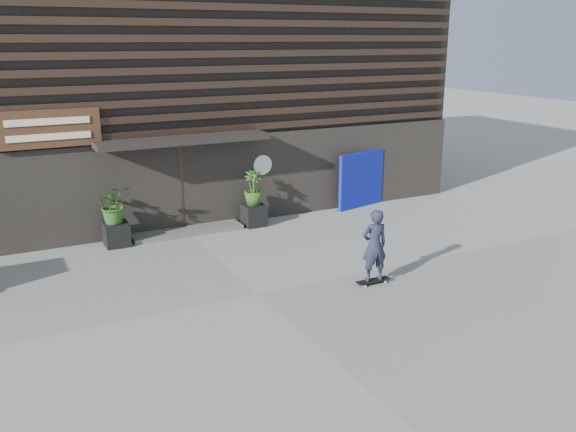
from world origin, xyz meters
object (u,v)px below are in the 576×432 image
planter_pot_right (254,215)px  skateboarder (374,246)px  blue_tarp (361,180)px  planter_pot_left (117,234)px

planter_pot_right → skateboarder: bearing=-84.1°
blue_tarp → planter_pot_right: bearing=171.2°
blue_tarp → skateboarder: size_ratio=1.10×
planter_pot_left → planter_pot_right: bearing=0.0°
planter_pot_left → planter_pot_right: 3.80m
planter_pot_left → blue_tarp: size_ratio=0.33×
blue_tarp → skateboarder: bearing=-134.5°
blue_tarp → skateboarder: blue_tarp is taller
planter_pot_right → blue_tarp: bearing=4.6°
planter_pot_right → blue_tarp: size_ratio=0.33×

